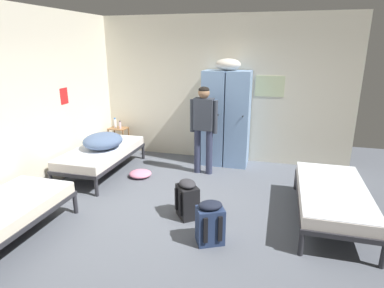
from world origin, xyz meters
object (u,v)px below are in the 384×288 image
at_px(person_traveler, 204,122).
at_px(backpack_navy, 210,223).
at_px(shelf_unit, 119,138).
at_px(bed_right, 332,195).
at_px(water_bottle, 115,123).
at_px(bed_left_rear, 102,153).
at_px(bedding_heap, 103,141).
at_px(lotion_bottle, 120,125).
at_px(clothes_pile_pink, 140,174).
at_px(locker_bank, 226,116).
at_px(backpack_black, 188,199).

bearing_deg(person_traveler, backpack_navy, -74.48).
xyz_separation_m(shelf_unit, bed_right, (4.15, -1.88, 0.04)).
distance_m(shelf_unit, water_bottle, 0.33).
bearing_deg(shelf_unit, bed_left_rear, -77.74).
xyz_separation_m(bed_right, bedding_heap, (-3.86, 0.74, 0.25)).
height_order(lotion_bottle, backpack_navy, lotion_bottle).
bearing_deg(clothes_pile_pink, locker_bank, 39.26).
relative_size(shelf_unit, bed_left_rear, 0.30).
xyz_separation_m(lotion_bottle, backpack_navy, (2.60, -2.78, -0.39)).
xyz_separation_m(bed_left_rear, water_bottle, (-0.33, 1.17, 0.29)).
xyz_separation_m(person_traveler, backpack_navy, (0.60, -2.16, -0.71)).
height_order(locker_bank, clothes_pile_pink, locker_bank).
distance_m(bedding_heap, person_traveler, 1.88).
bearing_deg(bed_right, clothes_pile_pink, 167.02).
xyz_separation_m(locker_bank, bedding_heap, (-2.09, -1.11, -0.34)).
distance_m(bed_left_rear, backpack_black, 2.31).
bearing_deg(water_bottle, backpack_black, -44.82).
relative_size(bed_right, person_traveler, 1.18).
distance_m(shelf_unit, backpack_navy, 3.88).
relative_size(person_traveler, clothes_pile_pink, 3.94).
height_order(backpack_navy, clothes_pile_pink, backpack_navy).
xyz_separation_m(backpack_black, backpack_navy, (0.42, -0.52, 0.00)).
height_order(bed_right, clothes_pile_pink, bed_right).
height_order(person_traveler, backpack_navy, person_traveler).
xyz_separation_m(bed_right, lotion_bottle, (-4.08, 1.84, 0.27)).
bearing_deg(shelf_unit, bed_right, -24.35).
distance_m(bed_right, person_traveler, 2.48).
height_order(backpack_black, backpack_navy, same).
relative_size(locker_bank, person_traveler, 1.28).
bearing_deg(water_bottle, bed_left_rear, -74.25).
bearing_deg(backpack_black, bedding_heap, 149.52).
bearing_deg(water_bottle, shelf_unit, -14.04).
height_order(bedding_heap, backpack_navy, bedding_heap).
height_order(bedding_heap, person_traveler, person_traveler).
bearing_deg(locker_bank, person_traveler, -116.26).
xyz_separation_m(bedding_heap, water_bottle, (-0.37, 1.16, 0.04)).
bearing_deg(lotion_bottle, locker_bank, 0.06).
height_order(bed_left_rear, lotion_bottle, lotion_bottle).
bearing_deg(backpack_navy, shelf_unit, 133.50).
relative_size(bed_right, backpack_navy, 3.45).
relative_size(bed_left_rear, lotion_bottle, 10.95).
bearing_deg(bedding_heap, clothes_pile_pink, -0.98).
distance_m(bed_right, backpack_black, 1.95).
bearing_deg(locker_bank, lotion_bottle, -179.94).
height_order(bed_right, bed_left_rear, same).
height_order(lotion_bottle, clothes_pile_pink, lotion_bottle).
xyz_separation_m(locker_bank, bed_right, (1.77, -1.84, -0.59)).
xyz_separation_m(bedding_heap, clothes_pile_pink, (0.72, -0.01, -0.57)).
distance_m(bed_right, water_bottle, 4.65).
bearing_deg(clothes_pile_pink, bed_right, -12.98).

